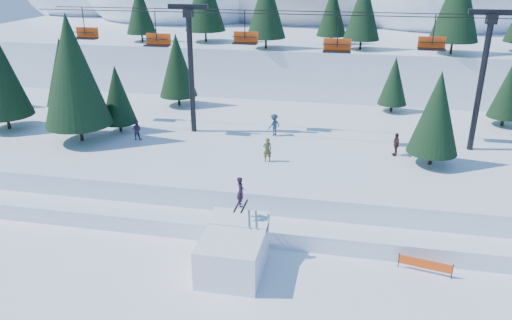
% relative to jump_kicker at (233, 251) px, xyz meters
% --- Properties ---
extents(ground, '(160.00, 160.00, 0.00)m').
position_rel_jump_kicker_xyz_m(ground, '(1.75, -2.38, -1.23)').
color(ground, white).
rests_on(ground, ground).
extents(mid_shelf, '(70.00, 22.00, 2.50)m').
position_rel_jump_kicker_xyz_m(mid_shelf, '(1.75, 15.62, 0.02)').
color(mid_shelf, white).
rests_on(mid_shelf, ground).
extents(berm, '(70.00, 6.00, 1.10)m').
position_rel_jump_kicker_xyz_m(berm, '(1.75, 5.62, -0.68)').
color(berm, white).
rests_on(berm, ground).
extents(jump_kicker, '(3.29, 4.49, 5.01)m').
position_rel_jump_kicker_xyz_m(jump_kicker, '(0.00, 0.00, 0.00)').
color(jump_kicker, white).
rests_on(jump_kicker, ground).
extents(chairlift, '(46.00, 3.21, 10.28)m').
position_rel_jump_kicker_xyz_m(chairlift, '(2.87, 15.67, 8.10)').
color(chairlift, black).
rests_on(chairlift, mid_shelf).
extents(conifer_stand, '(62.43, 17.39, 9.93)m').
position_rel_jump_kicker_xyz_m(conifer_stand, '(2.40, 15.51, 5.83)').
color(conifer_stand, black).
rests_on(conifer_stand, mid_shelf).
extents(distant_skiers, '(30.64, 8.61, 1.84)m').
position_rel_jump_kicker_xyz_m(distant_skiers, '(3.51, 14.68, 2.16)').
color(distant_skiers, '#203D22').
rests_on(distant_skiers, mid_shelf).
extents(banner_near, '(2.80, 0.63, 0.90)m').
position_rel_jump_kicker_xyz_m(banner_near, '(10.29, 1.88, -0.69)').
color(banner_near, black).
rests_on(banner_near, ground).
extents(banner_far, '(2.82, 0.53, 0.90)m').
position_rel_jump_kicker_xyz_m(banner_far, '(13.82, 3.19, -0.69)').
color(banner_far, black).
rests_on(banner_far, ground).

